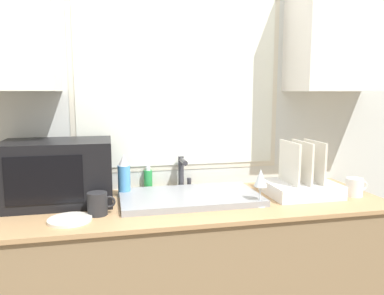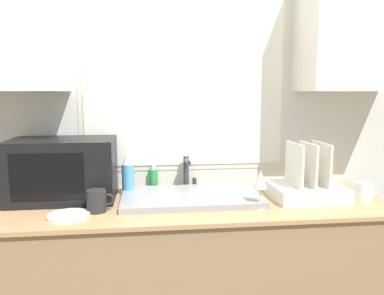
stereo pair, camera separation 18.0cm
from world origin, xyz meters
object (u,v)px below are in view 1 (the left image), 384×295
object	(u,v)px
soap_bottle	(148,179)
mug_near_sink	(98,204)
spray_bottle	(124,176)
microwave	(58,172)
wine_glass	(261,179)
dish_rack	(301,184)
faucet	(182,171)

from	to	relation	value
soap_bottle	mug_near_sink	size ratio (longest dim) A/B	1.12
spray_bottle	soap_bottle	world-z (taller)	spray_bottle
spray_bottle	soap_bottle	bearing A→B (deg)	39.92
microwave	mug_near_sink	distance (m)	0.31
wine_glass	dish_rack	bearing A→B (deg)	25.61
faucet	dish_rack	bearing A→B (deg)	-23.24
mug_near_sink	microwave	bearing A→B (deg)	130.54
microwave	soap_bottle	world-z (taller)	microwave
dish_rack	soap_bottle	world-z (taller)	dish_rack
faucet	wine_glass	bearing A→B (deg)	-52.45
dish_rack	wine_glass	xyz separation A→B (m)	(-0.29, -0.14, 0.07)
mug_near_sink	dish_rack	bearing A→B (deg)	5.37
mug_near_sink	wine_glass	size ratio (longest dim) A/B	0.68
mug_near_sink	wine_glass	xyz separation A→B (m)	(0.76, -0.04, 0.08)
dish_rack	spray_bottle	distance (m)	0.94
microwave	dish_rack	xyz separation A→B (m)	(1.24, -0.12, -0.09)
dish_rack	spray_bottle	xyz separation A→B (m)	(-0.92, 0.18, 0.05)
wine_glass	faucet	bearing A→B (deg)	127.55
microwave	wine_glass	xyz separation A→B (m)	(0.95, -0.26, -0.02)
faucet	spray_bottle	distance (m)	0.33
faucet	dish_rack	distance (m)	0.65
spray_bottle	soap_bottle	xyz separation A→B (m)	(0.14, 0.11, -0.05)
microwave	spray_bottle	size ratio (longest dim) A/B	2.29
microwave	soap_bottle	size ratio (longest dim) A/B	3.68
spray_bottle	soap_bottle	distance (m)	0.18
mug_near_sink	faucet	bearing A→B (deg)	37.95
mug_near_sink	wine_glass	bearing A→B (deg)	-3.10
dish_rack	mug_near_sink	world-z (taller)	dish_rack
microwave	mug_near_sink	xyz separation A→B (m)	(0.19, -0.22, -0.10)
spray_bottle	wine_glass	bearing A→B (deg)	-26.85
soap_bottle	mug_near_sink	distance (m)	0.47
faucet	wine_glass	size ratio (longest dim) A/B	1.01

